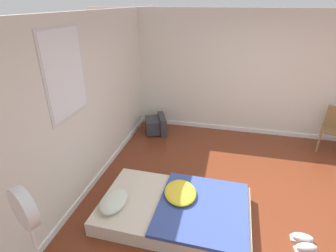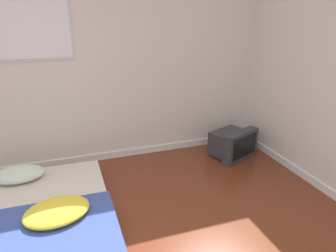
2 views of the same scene
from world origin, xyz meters
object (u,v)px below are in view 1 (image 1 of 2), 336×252
at_px(crt_tv, 156,125).
at_px(wooden_chair, 335,126).
at_px(sneaker_pair, 304,242).
at_px(standing_fan, 31,230).
at_px(mattress_bed, 175,209).

bearing_deg(crt_tv, wooden_chair, -88.28).
distance_m(sneaker_pair, standing_fan, 3.05).
distance_m(mattress_bed, sneaker_pair, 1.64).
bearing_deg(wooden_chair, mattress_bed, 133.87).
bearing_deg(crt_tv, standing_fan, 179.70).
xyz_separation_m(mattress_bed, wooden_chair, (2.54, -2.64, 0.38)).
relative_size(mattress_bed, crt_tv, 3.11).
bearing_deg(sneaker_pair, crt_tv, 45.59).
xyz_separation_m(wooden_chair, sneaker_pair, (-2.65, 1.00, -0.46)).
bearing_deg(mattress_bed, standing_fan, 145.00).
relative_size(crt_tv, sneaker_pair, 2.26).
relative_size(mattress_bed, standing_fan, 1.47).
relative_size(sneaker_pair, standing_fan, 0.21).
distance_m(crt_tv, standing_fan, 3.90).
relative_size(wooden_chair, standing_fan, 0.63).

